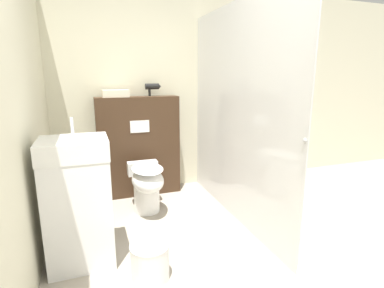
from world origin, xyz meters
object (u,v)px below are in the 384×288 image
Objects in this scene: toilet at (147,184)px; waste_bin at (150,262)px; sink_vanity at (78,202)px; hair_drier at (153,87)px.

toilet is 2.08× the size of waste_bin.
sink_vanity is at bearing -133.78° from toilet.
waste_bin is at bearing -103.93° from hair_drier.
toilet is 0.52× the size of sink_vanity.
waste_bin is (-0.19, -1.08, -0.18)m from toilet.
hair_drier is 0.68× the size of waste_bin.
sink_vanity reaches higher than toilet.
waste_bin is at bearing -40.42° from sink_vanity.
sink_vanity reaches higher than waste_bin.
hair_drier reaches higher than toilet.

